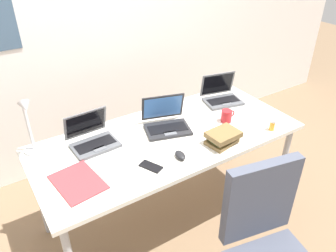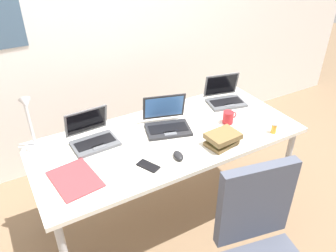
# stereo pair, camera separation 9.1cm
# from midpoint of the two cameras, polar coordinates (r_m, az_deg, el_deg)

# --- Properties ---
(ground_plane) EXTENTS (12.00, 12.00, 0.00)m
(ground_plane) POSITION_cam_midpoint_polar(r_m,az_deg,el_deg) (2.74, 0.98, -14.72)
(ground_plane) COLOR #7A6047
(wall_back) EXTENTS (6.00, 0.13, 2.60)m
(wall_back) POSITION_cam_midpoint_polar(r_m,az_deg,el_deg) (2.96, -10.28, 17.97)
(wall_back) COLOR silver
(wall_back) RESTS_ON ground_plane
(desk) EXTENTS (1.80, 0.80, 0.74)m
(desk) POSITION_cam_midpoint_polar(r_m,az_deg,el_deg) (2.29, 1.14, -2.92)
(desk) COLOR silver
(desk) RESTS_ON ground_plane
(desk_lamp) EXTENTS (0.12, 0.18, 0.40)m
(desk_lamp) POSITION_cam_midpoint_polar(r_m,az_deg,el_deg) (2.17, -21.28, 0.41)
(desk_lamp) COLOR silver
(desk_lamp) RESTS_ON desk
(laptop_far_corner) EXTENTS (0.33, 0.29, 0.21)m
(laptop_far_corner) POSITION_cam_midpoint_polar(r_m,az_deg,el_deg) (2.70, 10.58, 4.83)
(laptop_far_corner) COLOR #515459
(laptop_far_corner) RESTS_ON desk
(laptop_by_keyboard) EXTENTS (0.36, 0.34, 0.22)m
(laptop_by_keyboard) POSITION_cam_midpoint_polar(r_m,az_deg,el_deg) (2.32, 0.92, 0.62)
(laptop_by_keyboard) COLOR #232326
(laptop_by_keyboard) RESTS_ON desk
(laptop_mid_desk) EXTENTS (0.30, 0.27, 0.21)m
(laptop_mid_desk) POSITION_cam_midpoint_polar(r_m,az_deg,el_deg) (2.22, -11.59, -1.76)
(laptop_mid_desk) COLOR #515459
(laptop_mid_desk) RESTS_ON desk
(computer_mouse) EXTENTS (0.07, 0.10, 0.03)m
(computer_mouse) POSITION_cam_midpoint_polar(r_m,az_deg,el_deg) (2.05, 3.04, -5.06)
(computer_mouse) COLOR black
(computer_mouse) RESTS_ON desk
(cell_phone) EXTENTS (0.12, 0.15, 0.01)m
(cell_phone) POSITION_cam_midpoint_polar(r_m,az_deg,el_deg) (1.99, -2.07, -6.81)
(cell_phone) COLOR black
(cell_phone) RESTS_ON desk
(pill_bottle) EXTENTS (0.04, 0.04, 0.08)m
(pill_bottle) POSITION_cam_midpoint_polar(r_m,az_deg,el_deg) (2.40, 18.63, -0.27)
(pill_bottle) COLOR gold
(pill_bottle) RESTS_ON desk
(book_stack) EXTENTS (0.22, 0.18, 0.09)m
(book_stack) POSITION_cam_midpoint_polar(r_m,az_deg,el_deg) (2.18, 10.38, -2.18)
(book_stack) COLOR brown
(book_stack) RESTS_ON desk
(paper_folder_near_mouse) EXTENTS (0.27, 0.34, 0.01)m
(paper_folder_near_mouse) POSITION_cam_midpoint_polar(r_m,az_deg,el_deg) (1.96, -14.25, -8.75)
(paper_folder_near_mouse) COLOR red
(paper_folder_near_mouse) RESTS_ON desk
(coffee_mug) EXTENTS (0.11, 0.08, 0.09)m
(coffee_mug) POSITION_cam_midpoint_polar(r_m,az_deg,el_deg) (2.43, 11.29, 1.44)
(coffee_mug) COLOR #B21E23
(coffee_mug) RESTS_ON desk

